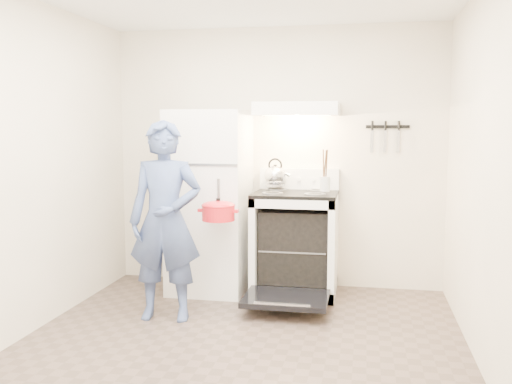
% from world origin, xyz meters
% --- Properties ---
extents(floor, '(3.60, 3.60, 0.00)m').
position_xyz_m(floor, '(0.00, 0.00, 0.00)').
color(floor, brown).
rests_on(floor, ground).
extents(back_wall, '(3.20, 0.02, 2.50)m').
position_xyz_m(back_wall, '(0.00, 1.80, 1.25)').
color(back_wall, beige).
rests_on(back_wall, ground).
extents(refrigerator, '(0.70, 0.70, 1.70)m').
position_xyz_m(refrigerator, '(-0.58, 1.45, 0.85)').
color(refrigerator, white).
rests_on(refrigerator, floor).
extents(stove_body, '(0.76, 0.65, 0.92)m').
position_xyz_m(stove_body, '(0.23, 1.48, 0.46)').
color(stove_body, white).
rests_on(stove_body, floor).
extents(cooktop, '(0.76, 0.65, 0.03)m').
position_xyz_m(cooktop, '(0.23, 1.48, 0.94)').
color(cooktop, black).
rests_on(cooktop, stove_body).
extents(backsplash, '(0.76, 0.07, 0.20)m').
position_xyz_m(backsplash, '(0.23, 1.76, 1.05)').
color(backsplash, white).
rests_on(backsplash, cooktop).
extents(oven_door, '(0.70, 0.54, 0.04)m').
position_xyz_m(oven_door, '(0.23, 0.88, 0.12)').
color(oven_door, black).
rests_on(oven_door, floor).
extents(oven_rack, '(0.60, 0.52, 0.01)m').
position_xyz_m(oven_rack, '(0.23, 1.48, 0.44)').
color(oven_rack, slate).
rests_on(oven_rack, stove_body).
extents(range_hood, '(0.76, 0.50, 0.12)m').
position_xyz_m(range_hood, '(0.23, 1.55, 1.71)').
color(range_hood, white).
rests_on(range_hood, back_wall).
extents(knife_strip, '(0.40, 0.02, 0.03)m').
position_xyz_m(knife_strip, '(1.05, 1.79, 1.55)').
color(knife_strip, black).
rests_on(knife_strip, back_wall).
extents(pizza_stone, '(0.35, 0.35, 0.02)m').
position_xyz_m(pizza_stone, '(0.18, 1.42, 0.45)').
color(pizza_stone, '#9A7654').
rests_on(pizza_stone, oven_rack).
extents(tea_kettle, '(0.25, 0.20, 0.30)m').
position_xyz_m(tea_kettle, '(0.01, 1.64, 1.10)').
color(tea_kettle, '#B9B9BE').
rests_on(tea_kettle, cooktop).
extents(utensil_jar, '(0.12, 0.12, 0.13)m').
position_xyz_m(utensil_jar, '(0.50, 1.35, 1.05)').
color(utensil_jar, silver).
rests_on(utensil_jar, cooktop).
extents(person, '(0.62, 0.44, 1.60)m').
position_xyz_m(person, '(-0.71, 0.58, 0.80)').
color(person, navy).
rests_on(person, floor).
extents(dutch_oven, '(0.34, 0.27, 0.23)m').
position_xyz_m(dutch_oven, '(-0.35, 0.87, 0.83)').
color(dutch_oven, red).
rests_on(dutch_oven, person).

